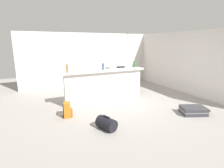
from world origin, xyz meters
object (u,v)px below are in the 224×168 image
Objects in this scene: pendant_lamp at (127,44)px; duffel_bag_black at (106,123)px; bottle_blue at (103,67)px; dining_table at (125,74)px; bottle_green at (134,64)px; suitcase_flat_charcoal at (193,110)px; bottle_amber at (67,69)px; dining_chair_near_partition at (130,78)px; backpack_orange at (68,110)px; dining_chair_far_side at (120,74)px.

pendant_lamp is 1.16× the size of duffel_bag_black.
pendant_lamp is 4.67m from duffel_bag_black.
dining_table is at bearing 40.32° from bottle_blue.
bottle_green reaches higher than bottle_blue.
bottle_amber is at bearing 146.20° from suitcase_flat_charcoal.
bottle_blue is at bearing -151.33° from dining_chair_near_partition.
bottle_amber is at bearing -175.51° from bottle_blue.
pendant_lamp reaches higher than backpack_orange.
backpack_orange is (-2.73, -0.89, -1.05)m from bottle_green.
pendant_lamp is at bearing 39.44° from bottle_blue.
backpack_orange is (-3.37, 1.38, 0.09)m from suitcase_flat_charcoal.
bottle_blue is at bearing -130.80° from dining_chair_far_side.
dining_chair_far_side reaches higher than suitcase_flat_charcoal.
bottle_green is at bearing 3.23° from bottle_amber.
dining_chair_far_side is 4.28m from backpack_orange.
dining_chair_near_partition is 1.67× the size of duffel_bag_black.
dining_table reaches higher than suitcase_flat_charcoal.
dining_chair_far_side is 2.21× the size of backpack_orange.
dining_table is at bearing 27.64° from bottle_amber.
backpack_orange is at bearing -104.97° from bottle_amber.
dining_chair_near_partition is 1.00× the size of dining_chair_far_side.
dining_chair_near_partition reaches higher than suitcase_flat_charcoal.
dining_table is at bearing 93.65° from suitcase_flat_charcoal.
pendant_lamp is at bearing 20.33° from dining_table.
backpack_orange reaches higher than suitcase_flat_charcoal.
bottle_amber is 0.29× the size of dining_chair_near_partition.
bottle_amber is at bearing -152.58° from pendant_lamp.
bottle_green is 0.26× the size of suitcase_flat_charcoal.
suitcase_flat_charcoal is 3.64m from backpack_orange.
dining_table is (2.94, 1.54, -0.62)m from bottle_amber.
bottle_green reaches higher than duffel_bag_black.
dining_chair_far_side is at bearing 35.31° from bottle_amber.
suitcase_flat_charcoal is (0.26, -3.13, -0.41)m from dining_chair_near_partition.
pendant_lamp is (3.04, 1.57, 0.71)m from bottle_amber.
dining_chair_near_partition is at bearing 50.21° from duffel_bag_black.
dining_chair_far_side is at bearing 58.16° from duffel_bag_black.
dining_table reaches higher than backpack_orange.
suitcase_flat_charcoal is 2.12× the size of backpack_orange.
suitcase_flat_charcoal is at bearing -4.99° from duffel_bag_black.
duffel_bag_black is (-2.48, -4.00, -0.36)m from dining_chair_far_side.
bottle_green is 2.62m from suitcase_flat_charcoal.
duffel_bag_black is at bearing -125.49° from dining_table.
dining_chair_near_partition is 1.45× the size of pendant_lamp.
bottle_blue reaches higher than dining_table.
suitcase_flat_charcoal is (0.20, -4.23, -0.41)m from dining_chair_far_side.
duffel_bag_black is at bearing -58.78° from backpack_orange.
dining_chair_far_side is at bearing 92.65° from suitcase_flat_charcoal.
dining_chair_far_side is 4.26m from suitcase_flat_charcoal.
dining_chair_near_partition is 3.17m from suitcase_flat_charcoal.
suitcase_flat_charcoal is (0.14, -3.70, -1.86)m from pendant_lamp.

